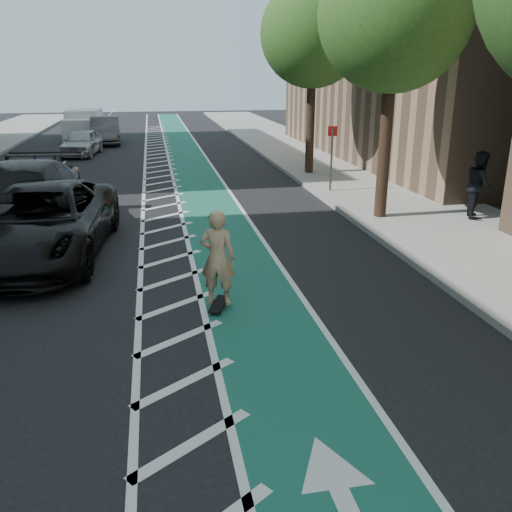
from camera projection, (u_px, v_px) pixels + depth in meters
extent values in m
plane|color=black|center=(78.00, 394.00, 7.60)|extent=(120.00, 120.00, 0.00)
cube|color=#1C635C|center=(212.00, 213.00, 17.43)|extent=(2.00, 90.00, 0.01)
cube|color=silver|center=(165.00, 215.00, 17.17)|extent=(1.40, 90.00, 0.01)
cube|color=gray|center=(401.00, 202.00, 18.55)|extent=(5.00, 90.00, 0.15)
cube|color=gray|center=(333.00, 205.00, 18.12)|extent=(0.12, 90.00, 0.16)
cylinder|color=#382619|center=(386.00, 148.00, 15.72)|extent=(0.36, 0.36, 4.40)
sphere|color=#274D19|center=(396.00, 13.00, 14.57)|extent=(4.20, 4.20, 4.20)
cylinder|color=#382619|center=(310.00, 124.00, 23.17)|extent=(0.36, 0.36, 4.40)
sphere|color=#274D19|center=(312.00, 33.00, 22.02)|extent=(4.20, 4.20, 4.20)
cylinder|color=#4C4C4C|center=(331.00, 162.00, 19.71)|extent=(0.08, 0.08, 2.40)
cube|color=red|center=(333.00, 131.00, 19.36)|extent=(0.35, 0.02, 0.35)
cube|color=black|center=(219.00, 304.00, 10.32)|extent=(0.49, 0.85, 0.03)
cylinder|color=black|center=(218.00, 301.00, 10.61)|extent=(0.05, 0.07, 0.06)
cylinder|color=black|center=(226.00, 302.00, 10.58)|extent=(0.05, 0.07, 0.06)
cylinder|color=black|center=(211.00, 312.00, 10.10)|extent=(0.05, 0.07, 0.06)
cylinder|color=black|center=(220.00, 313.00, 10.07)|extent=(0.05, 0.07, 0.06)
imported|color=tan|center=(218.00, 258.00, 10.02)|extent=(0.78, 0.64, 1.83)
imported|color=black|center=(41.00, 222.00, 12.97)|extent=(3.45, 6.56, 1.76)
imported|color=black|center=(18.00, 203.00, 14.46)|extent=(3.28, 6.96, 1.96)
imported|color=#A6A6AC|center=(82.00, 142.00, 29.41)|extent=(2.19, 4.28, 1.40)
imported|color=#4E4E53|center=(105.00, 130.00, 34.31)|extent=(2.10, 5.13, 1.65)
imported|color=black|center=(479.00, 185.00, 16.03)|extent=(1.06, 1.18, 1.98)
cube|color=white|center=(85.00, 124.00, 37.40)|extent=(2.27, 3.15, 1.89)
cube|color=white|center=(79.00, 131.00, 35.35)|extent=(1.99, 1.63, 1.42)
cylinder|color=black|center=(65.00, 137.00, 35.02)|extent=(0.28, 0.68, 0.66)
cylinder|color=black|center=(92.00, 137.00, 35.21)|extent=(0.28, 0.68, 0.66)
cylinder|color=black|center=(75.00, 132.00, 38.21)|extent=(0.28, 0.68, 0.66)
cylinder|color=black|center=(100.00, 132.00, 38.40)|extent=(0.28, 0.68, 0.66)
cylinder|color=orange|center=(72.00, 181.00, 20.17)|extent=(0.54, 0.54, 0.93)
cylinder|color=silver|center=(73.00, 185.00, 20.22)|extent=(0.55, 0.55, 0.12)
cylinder|color=silver|center=(72.00, 177.00, 20.12)|extent=(0.55, 0.55, 0.12)
cylinder|color=black|center=(73.00, 192.00, 20.31)|extent=(0.68, 0.68, 0.04)
cylinder|color=#E7510C|center=(34.00, 179.00, 20.37)|extent=(0.58, 0.58, 1.00)
cylinder|color=silver|center=(34.00, 183.00, 20.42)|extent=(0.59, 0.59, 0.13)
cylinder|color=silver|center=(33.00, 175.00, 20.32)|extent=(0.59, 0.59, 0.13)
cylinder|color=black|center=(35.00, 191.00, 20.52)|extent=(0.73, 0.73, 0.04)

